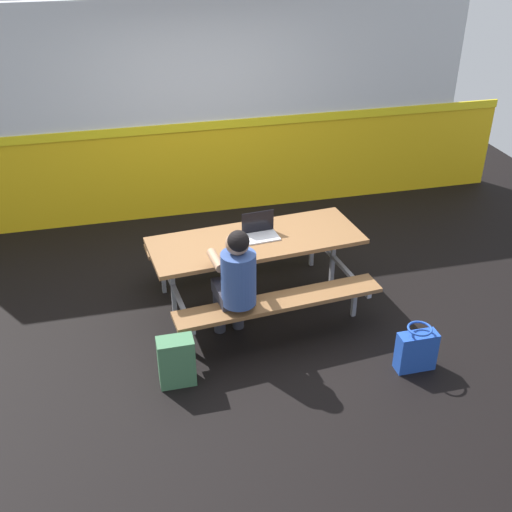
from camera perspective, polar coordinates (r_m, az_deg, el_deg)
ground_plane at (r=6.25m, az=-1.48°, el=-4.62°), size 10.00×10.00×0.02m
accent_backdrop at (r=7.69m, az=-5.31°, el=12.56°), size 8.00×0.14×2.60m
picnic_table_main at (r=5.97m, az=0.00°, el=0.22°), size 2.07×1.72×0.74m
student_nearer at (r=5.35m, az=-1.85°, el=-2.05°), size 0.39×0.54×1.21m
laptop_silver at (r=5.92m, az=0.38°, el=2.24°), size 0.34×0.25×0.22m
backpack_dark at (r=5.27m, az=-7.29°, el=-9.51°), size 0.30×0.22×0.44m
tote_bag_bright at (r=5.55m, az=14.43°, el=-8.32°), size 0.34×0.21×0.43m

